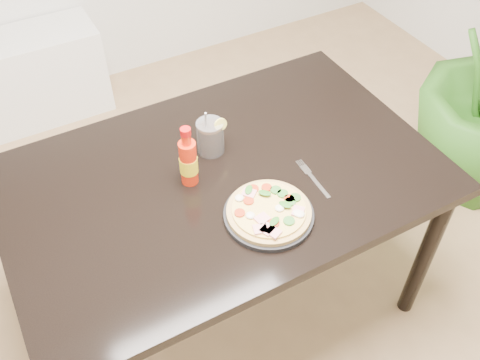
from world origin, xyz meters
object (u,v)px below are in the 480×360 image
pizza (269,211)px  plate (269,215)px  hot_sauce_bottle (188,161)px  dining_table (223,191)px  cola_cup (210,138)px  fork (312,178)px

pizza → plate: bearing=129.7°
pizza → hot_sauce_bottle: 0.29m
pizza → dining_table: bearing=99.8°
plate → hot_sauce_bottle: hot_sauce_bottle is taller
cola_cup → pizza: bearing=-86.6°
hot_sauce_bottle → cola_cup: 0.16m
pizza → fork: (0.21, 0.07, -0.02)m
plate → hot_sauce_bottle: bearing=119.8°
dining_table → plate: 0.25m
pizza → cola_cup: bearing=93.4°
cola_cup → hot_sauce_bottle: bearing=-141.7°
dining_table → cola_cup: bearing=80.9°
hot_sauce_bottle → pizza: bearing=-60.2°
dining_table → fork: fork is taller
dining_table → hot_sauce_bottle: hot_sauce_bottle is taller
cola_cup → dining_table: bearing=-99.1°
pizza → cola_cup: (-0.02, 0.35, 0.03)m
hot_sauce_bottle → fork: 0.40m
plate → hot_sauce_bottle: size_ratio=1.25×
pizza → fork: 0.22m
dining_table → pizza: (0.04, -0.23, 0.11)m
hot_sauce_bottle → plate: bearing=-60.2°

